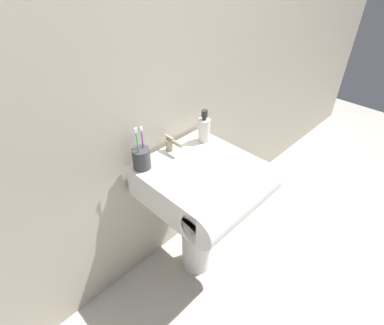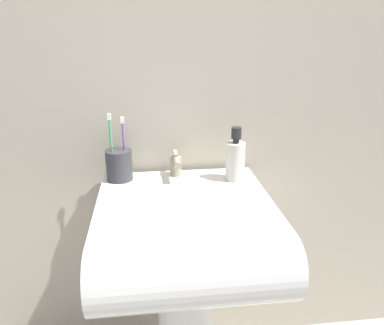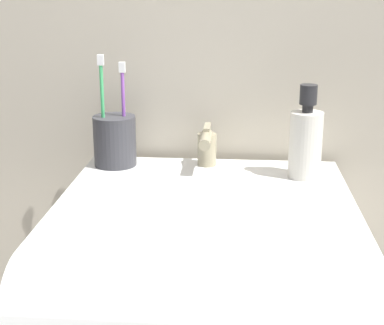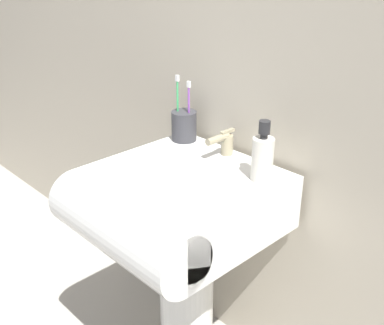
{
  "view_description": "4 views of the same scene",
  "coord_description": "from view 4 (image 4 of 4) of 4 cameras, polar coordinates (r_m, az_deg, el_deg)",
  "views": [
    {
      "loc": [
        -0.82,
        -0.77,
        1.63
      ],
      "look_at": [
        -0.02,
        0.02,
        0.79
      ],
      "focal_mm": 28.0,
      "sensor_mm": 36.0,
      "label": 1
    },
    {
      "loc": [
        -0.1,
        -0.98,
        1.25
      ],
      "look_at": [
        0.03,
        0.02,
        0.87
      ],
      "focal_mm": 35.0,
      "sensor_mm": 36.0,
      "label": 2
    },
    {
      "loc": [
        0.05,
        -0.95,
        1.13
      ],
      "look_at": [
        -0.03,
        0.01,
        0.83
      ],
      "focal_mm": 55.0,
      "sensor_mm": 36.0,
      "label": 3
    },
    {
      "loc": [
        0.92,
        -0.86,
        1.39
      ],
      "look_at": [
        0.01,
        0.02,
        0.8
      ],
      "focal_mm": 45.0,
      "sensor_mm": 36.0,
      "label": 4
    }
  ],
  "objects": [
    {
      "name": "faucet",
      "position": [
        1.51,
        3.85,
        2.39
      ],
      "size": [
        0.04,
        0.12,
        0.08
      ],
      "color": "tan",
      "rests_on": "sink_basin"
    },
    {
      "name": "sink_basin",
      "position": [
        1.41,
        -2.58,
        -5.14
      ],
      "size": [
        0.5,
        0.55,
        0.17
      ],
      "color": "white",
      "rests_on": "sink_pedestal"
    },
    {
      "name": "toothbrush_cup",
      "position": [
        1.62,
        -0.96,
        4.43
      ],
      "size": [
        0.08,
        0.08,
        0.22
      ],
      "color": "#38383D",
      "rests_on": "sink_basin"
    },
    {
      "name": "wall_back",
      "position": [
        1.48,
        7.36,
        17.33
      ],
      "size": [
        5.0,
        0.05,
        2.4
      ],
      "primitive_type": "cube",
      "color": "#B7AD99",
      "rests_on": "ground"
    },
    {
      "name": "sink_pedestal",
      "position": [
        1.67,
        -0.66,
        -15.95
      ],
      "size": [
        0.18,
        0.18,
        0.6
      ],
      "primitive_type": "cylinder",
      "color": "white",
      "rests_on": "ground"
    },
    {
      "name": "soap_bottle",
      "position": [
        1.35,
        8.36,
        0.66
      ],
      "size": [
        0.06,
        0.06,
        0.18
      ],
      "color": "silver",
      "rests_on": "sink_basin"
    }
  ]
}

